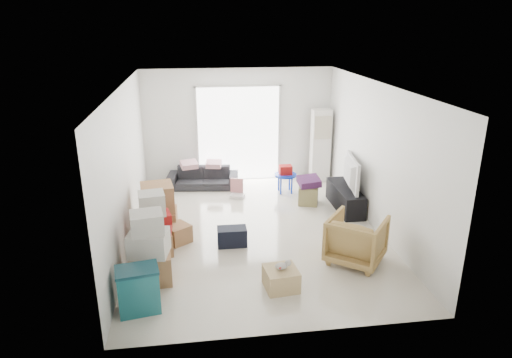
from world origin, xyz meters
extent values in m
cube|color=beige|center=(0.00, 0.00, -0.12)|extent=(4.50, 6.00, 0.24)
cube|color=white|center=(0.00, 0.00, 2.82)|extent=(4.50, 6.00, 0.24)
cube|color=white|center=(0.00, 3.12, 1.35)|extent=(4.50, 0.24, 2.70)
cube|color=white|center=(0.00, -3.12, 1.35)|extent=(4.50, 0.24, 2.70)
cube|color=white|center=(-2.37, 0.00, 1.35)|extent=(0.24, 6.00, 2.70)
cube|color=white|center=(2.37, 0.00, 1.35)|extent=(0.24, 6.00, 2.70)
cube|color=white|center=(0.00, 2.98, 1.15)|extent=(2.00, 0.01, 2.30)
cube|color=silver|center=(-1.00, 2.97, 1.15)|extent=(0.06, 0.04, 2.30)
cube|color=silver|center=(1.00, 2.97, 1.15)|extent=(0.06, 0.04, 2.30)
cube|color=silver|center=(0.00, 2.97, 2.30)|extent=(2.10, 0.04, 0.06)
cube|color=white|center=(1.95, 2.65, 0.88)|extent=(0.45, 0.30, 1.75)
cube|color=black|center=(2.00, 0.81, 0.23)|extent=(0.42, 1.40, 0.47)
imported|color=black|center=(2.00, 0.81, 0.54)|extent=(0.80, 1.21, 0.15)
imported|color=#29292E|center=(-0.90, 2.50, 0.32)|extent=(1.68, 0.68, 0.64)
cube|color=#DB9FA8|center=(-1.21, 2.54, 0.69)|extent=(0.40, 0.35, 0.11)
cube|color=#DB9FA8|center=(-0.64, 2.51, 0.69)|extent=(0.35, 0.30, 0.11)
imported|color=#A17F47|center=(1.46, -1.35, 0.43)|extent=(1.14, 1.13, 0.86)
cube|color=#185C63|center=(-1.90, -2.24, 0.15)|extent=(0.60, 0.46, 0.30)
cube|color=#185C63|center=(-1.90, -2.24, 0.45)|extent=(0.60, 0.46, 0.30)
cube|color=#0C333D|center=(-1.90, -2.24, 0.62)|extent=(0.62, 0.48, 0.04)
cube|color=#9A6945|center=(-1.80, -1.51, 0.23)|extent=(0.65, 0.55, 0.46)
cube|color=silver|center=(-1.80, -1.51, 0.64)|extent=(0.63, 0.54, 0.36)
cube|color=silver|center=(-1.80, -1.51, 0.97)|extent=(0.52, 0.47, 0.31)
cube|color=#9A6945|center=(-1.80, -0.62, 0.19)|extent=(0.63, 0.63, 0.39)
cube|color=#A71814|center=(-1.80, -0.62, 0.48)|extent=(0.59, 0.41, 0.17)
cube|color=#A71814|center=(-1.80, -0.62, 0.64)|extent=(0.63, 0.48, 0.16)
cube|color=silver|center=(-1.80, -0.62, 0.90)|extent=(0.46, 0.45, 0.37)
cube|color=#9A6945|center=(-1.77, 0.12, 0.23)|extent=(0.65, 0.54, 0.46)
cube|color=#9A6945|center=(-1.77, 0.12, 0.71)|extent=(0.63, 0.63, 0.50)
cube|color=#9A6945|center=(-1.43, -0.26, 0.16)|extent=(0.54, 0.54, 0.32)
cube|color=black|center=(-0.49, -0.51, 0.16)|extent=(0.51, 0.31, 0.32)
cube|color=#998E59|center=(1.30, 1.17, 0.20)|extent=(0.51, 0.51, 0.40)
cube|color=#471F4E|center=(1.30, 1.17, 0.47)|extent=(0.45, 0.45, 0.14)
cylinder|color=#092CBD|center=(0.95, 1.92, 0.42)|extent=(0.51, 0.51, 0.04)
cylinder|color=#092CBD|center=(1.08, 2.04, 0.20)|extent=(0.04, 0.04, 0.40)
cylinder|color=#092CBD|center=(0.82, 2.04, 0.20)|extent=(0.04, 0.04, 0.40)
cylinder|color=#092CBD|center=(0.82, 1.79, 0.20)|extent=(0.04, 0.04, 0.40)
cylinder|color=#092CBD|center=(1.08, 1.79, 0.20)|extent=(0.04, 0.04, 0.40)
cube|color=#A71814|center=(0.95, 1.92, 0.54)|extent=(0.28, 0.22, 0.20)
cube|color=silver|center=(-0.17, 1.74, 0.04)|extent=(0.37, 0.35, 0.08)
cube|color=#BF7076|center=(-0.17, 1.85, 0.24)|extent=(0.28, 0.12, 0.33)
cube|color=tan|center=(0.10, -1.97, 0.16)|extent=(0.51, 0.51, 0.31)
ellipsoid|color=#B2ADA8|center=(0.10, -1.97, 0.36)|extent=(0.18, 0.13, 0.10)
cube|color=#AD1E20|center=(0.10, -1.97, 0.37)|extent=(0.15, 0.14, 0.03)
sphere|color=#B2ADA8|center=(0.21, -1.94, 0.39)|extent=(0.10, 0.10, 0.10)
camera|label=1|loc=(-1.07, -7.69, 3.74)|focal=32.00mm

